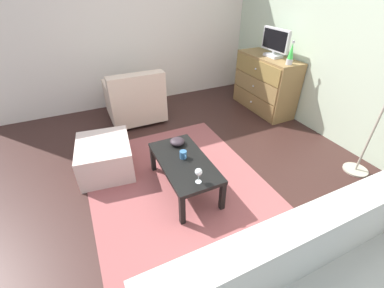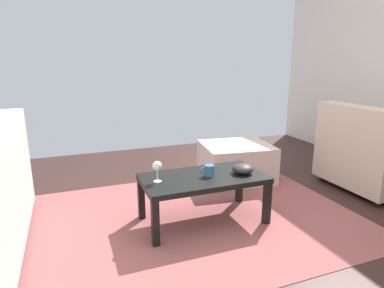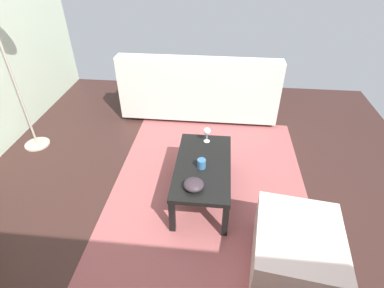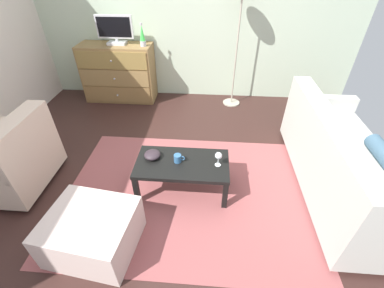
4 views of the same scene
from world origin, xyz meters
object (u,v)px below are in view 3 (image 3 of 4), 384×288
coffee_table (203,168)px  bowl_decorative (194,185)px  mug (202,163)px  ottoman (296,250)px  couch_large (200,89)px  wine_glass (207,132)px

coffee_table → bowl_decorative: size_ratio=5.65×
coffee_table → mug: size_ratio=8.32×
bowl_decorative → ottoman: 0.90m
couch_large → wine_glass: bearing=-172.3°
coffee_table → wine_glass: wine_glass is taller
wine_glass → bowl_decorative: size_ratio=0.94×
couch_large → ottoman: couch_large is taller
mug → ottoman: mug is taller
ottoman → coffee_table: bearing=46.7°
wine_glass → bowl_decorative: 0.68m
mug → coffee_table: bearing=-14.2°
mug → bowl_decorative: 0.27m
bowl_decorative → couch_large: size_ratio=0.08×
wine_glass → mug: size_ratio=1.38×
wine_glass → ottoman: bearing=-145.5°
coffee_table → bowl_decorative: bearing=170.4°
wine_glass → couch_large: size_ratio=0.08×
couch_large → mug: bearing=-174.9°
coffee_table → wine_glass: (0.36, -0.01, 0.16)m
mug → couch_large: (1.68, 0.15, -0.09)m
mug → bowl_decorative: size_ratio=0.68×
bowl_decorative → couch_large: bearing=3.2°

